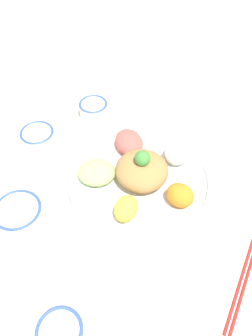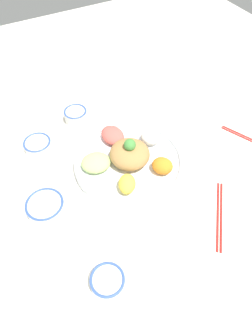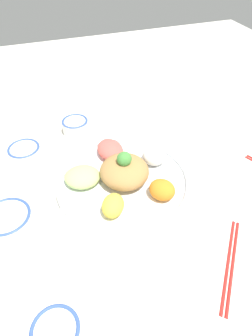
# 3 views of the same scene
# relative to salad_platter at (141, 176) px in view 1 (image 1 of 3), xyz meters

# --- Properties ---
(ground_plane) EXTENTS (2.40, 2.40, 0.00)m
(ground_plane) POSITION_rel_salad_platter_xyz_m (-0.01, 0.04, -0.03)
(ground_plane) COLOR silver
(salad_platter) EXTENTS (0.37, 0.37, 0.12)m
(salad_platter) POSITION_rel_salad_platter_xyz_m (0.00, 0.00, 0.00)
(salad_platter) COLOR white
(salad_platter) RESTS_ON ground_plane
(sauce_bowl_red) EXTENTS (0.09, 0.09, 0.03)m
(sauce_bowl_red) POSITION_rel_salad_platter_xyz_m (-0.32, 0.23, -0.01)
(sauce_bowl_red) COLOR white
(sauce_bowl_red) RESTS_ON ground_plane
(rice_bowl_blue) EXTENTS (0.09, 0.09, 0.05)m
(rice_bowl_blue) POSITION_rel_salad_platter_xyz_m (0.28, 0.07, -0.00)
(rice_bowl_blue) COLOR white
(rice_bowl_blue) RESTS_ON ground_plane
(sauce_bowl_dark) EXTENTS (0.10, 0.10, 0.03)m
(sauce_bowl_dark) POSITION_rel_salad_platter_xyz_m (0.21, 0.25, -0.01)
(sauce_bowl_dark) COLOR white
(sauce_bowl_dark) RESTS_ON ground_plane
(rice_bowl_plain) EXTENTS (0.11, 0.11, 0.05)m
(rice_bowl_plain) POSITION_rel_salad_platter_xyz_m (-0.04, 0.30, -0.00)
(rice_bowl_plain) COLOR white
(rice_bowl_plain) RESTS_ON ground_plane
(chopsticks_pair_far) EXTENTS (0.19, 0.16, 0.01)m
(chopsticks_pair_far) POSITION_rel_salad_platter_xyz_m (-0.30, -0.14, -0.02)
(chopsticks_pair_far) COLOR red
(chopsticks_pair_far) RESTS_ON ground_plane
(serving_spoon_main) EXTENTS (0.14, 0.05, 0.01)m
(serving_spoon_main) POSITION_rel_salad_platter_xyz_m (0.16, -0.19, -0.02)
(serving_spoon_main) COLOR white
(serving_spoon_main) RESTS_ON ground_plane
(serving_spoon_extra) EXTENTS (0.08, 0.13, 0.01)m
(serving_spoon_extra) POSITION_rel_salad_platter_xyz_m (0.28, -0.30, -0.02)
(serving_spoon_extra) COLOR white
(serving_spoon_extra) RESTS_ON ground_plane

